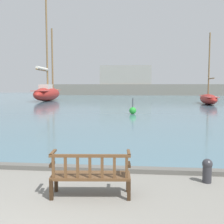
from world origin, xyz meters
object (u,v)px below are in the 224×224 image
(channel_buoy, at_px, (133,110))
(sailboat_far_port, at_px, (208,98))
(park_bench, at_px, (91,174))
(sailboat_nearest_port, at_px, (47,92))
(mooring_bollard, at_px, (207,169))

(channel_buoy, bearing_deg, sailboat_far_port, 56.15)
(channel_buoy, bearing_deg, park_bench, -91.22)
(sailboat_nearest_port, distance_m, mooring_bollard, 36.53)
(sailboat_far_port, bearing_deg, channel_buoy, -123.85)
(sailboat_far_port, distance_m, mooring_bollard, 28.61)
(sailboat_far_port, relative_size, mooring_bollard, 14.97)
(sailboat_far_port, xyz_separation_m, channel_buoy, (-8.60, -12.82, -0.40))
(sailboat_far_port, height_order, channel_buoy, sailboat_far_port)
(sailboat_far_port, relative_size, channel_buoy, 6.83)
(channel_buoy, bearing_deg, sailboat_nearest_port, 125.68)
(park_bench, distance_m, sailboat_nearest_port, 36.57)
(sailboat_nearest_port, relative_size, sailboat_far_port, 1.81)
(sailboat_nearest_port, bearing_deg, sailboat_far_port, -13.80)
(park_bench, xyz_separation_m, mooring_bollard, (2.55, 1.10, -0.16))
(park_bench, xyz_separation_m, sailboat_far_port, (8.94, 28.98, 0.29))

